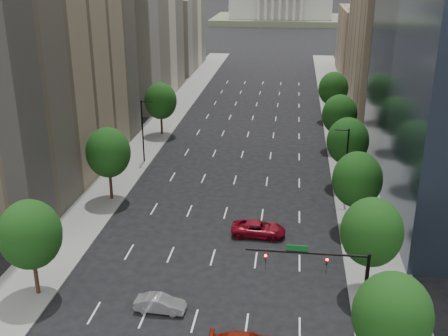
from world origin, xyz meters
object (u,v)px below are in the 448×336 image
at_px(capitol, 281,3).
at_px(car_silver, 160,304).
at_px(traffic_signal, 333,274).
at_px(car_red_far, 258,229).

xyz_separation_m(capitol, car_silver, (-3.00, -218.75, -7.89)).
xyz_separation_m(traffic_signal, car_red_far, (-6.46, 15.05, -4.39)).
relative_size(traffic_signal, car_silver, 2.18).
bearing_deg(capitol, traffic_signal, -87.26).
distance_m(traffic_signal, car_silver, 14.28).
bearing_deg(traffic_signal, car_silver, 175.94).
distance_m(car_silver, car_red_far, 15.76).
bearing_deg(car_red_far, capitol, 2.28).
xyz_separation_m(car_silver, car_red_far, (7.07, 14.09, 0.09)).
bearing_deg(car_red_far, traffic_signal, -155.63).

